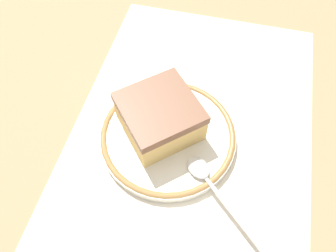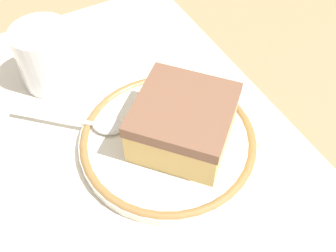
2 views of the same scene
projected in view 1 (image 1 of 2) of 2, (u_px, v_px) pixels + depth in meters
name	position (u px, v px, depth m)	size (l,w,h in m)	color
ground_plane	(188.00, 146.00, 0.44)	(2.40, 2.40, 0.00)	#9E7551
placemat	(188.00, 146.00, 0.44)	(0.53, 0.32, 0.00)	beige
plate	(168.00, 135.00, 0.44)	(0.18, 0.18, 0.01)	silver
cake_slice	(160.00, 117.00, 0.42)	(0.13, 0.13, 0.05)	#DBB76B
spoon	(205.00, 177.00, 0.40)	(0.10, 0.10, 0.01)	silver
napkin	(184.00, 52.00, 0.53)	(0.10, 0.10, 0.00)	white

